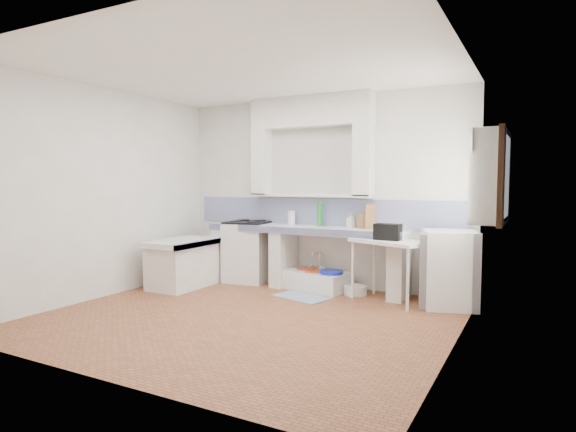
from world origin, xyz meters
The scene contains 36 objects.
floor centered at (0.00, 0.00, 0.00)m, with size 4.50×4.50×0.00m, color #945536.
ceiling centered at (0.00, 0.00, 2.80)m, with size 4.50×4.50×0.00m, color white.
wall_back centered at (0.00, 2.00, 1.40)m, with size 4.50×4.50×0.00m, color white.
wall_front centered at (0.00, -2.00, 1.40)m, with size 4.50×4.50×0.00m, color white.
wall_left centered at (-2.25, 0.00, 1.40)m, with size 4.50×4.50×0.00m, color white.
wall_right centered at (2.25, 0.00, 1.40)m, with size 4.50×4.50×0.00m, color white.
alcove_mass centered at (-0.10, 1.88, 2.58)m, with size 1.90×0.25×0.45m, color white.
window_frame centered at (2.42, 1.20, 1.60)m, with size 0.35×0.86×1.06m, color #372111.
lace_valance centered at (2.28, 1.20, 1.98)m, with size 0.01×0.84×0.24m, color white.
counter_slab centered at (-0.10, 1.70, 0.86)m, with size 3.00×0.60×0.08m, color white.
counter_lip centered at (-0.10, 1.42, 0.86)m, with size 3.00×0.04×0.10m, color navy.
counter_pier_left centered at (-1.50, 1.70, 0.41)m, with size 0.20×0.55×0.82m, color white.
counter_pier_mid centered at (-0.45, 1.70, 0.41)m, with size 0.20×0.55×0.82m, color white.
counter_pier_right centered at (1.30, 1.70, 0.41)m, with size 0.20×0.55×0.82m, color white.
peninsula_top centered at (-1.70, 0.90, 0.66)m, with size 0.70×1.10×0.08m, color white.
peninsula_base centered at (-1.70, 0.90, 0.31)m, with size 0.60×1.00×0.62m, color white.
peninsula_lip centered at (-1.37, 0.90, 0.66)m, with size 0.04×1.10×0.10m, color navy.
backsplash centered at (0.00, 1.99, 1.10)m, with size 4.27×0.03×0.40m, color navy.
stove centered at (-1.08, 1.71, 0.45)m, with size 0.64×0.62×0.91m, color white.
sink centered at (0.07, 1.68, 0.12)m, with size 1.00×0.54×0.24m, color white.
side_table centered at (1.24, 1.44, 0.40)m, with size 0.97×0.54×0.04m, color white.
fridge centered at (1.96, 1.57, 0.47)m, with size 0.61×0.61×0.95m, color white.
bucket_red centered at (-0.08, 1.74, 0.15)m, with size 0.31×0.31×0.29m, color #AB4827.
bucket_orange centered at (0.10, 1.61, 0.14)m, with size 0.30×0.30×0.28m, color #C54A0F.
bucket_blue centered at (0.37, 1.58, 0.16)m, with size 0.33×0.33×0.31m, color #1221B7.
basin_white centered at (0.71, 1.63, 0.06)m, with size 0.32×0.32×0.13m, color white.
water_bottle_a centered at (-0.09, 1.85, 0.16)m, with size 0.08×0.08×0.32m, color silver.
water_bottle_b centered at (0.10, 1.85, 0.16)m, with size 0.08×0.08×0.32m, color silver.
black_bag centered at (1.22, 1.42, 0.91)m, with size 0.33×0.19×0.21m, color black.
green_bottle_a centered at (0.07, 1.85, 1.07)m, with size 0.07×0.07×0.33m, color #1E7E2E.
green_bottle_b centered at (0.08, 1.81, 1.04)m, with size 0.06×0.06×0.29m, color #1E7E2E.
knife_block centered at (0.71, 1.85, 1.00)m, with size 0.10×0.08×0.21m, color olive.
cutting_board centered at (0.84, 1.85, 1.07)m, with size 0.02×0.25×0.34m, color olive.
paper_towel centered at (-0.39, 1.84, 1.01)m, with size 0.11×0.11×0.21m, color white.
soap_bottle centered at (0.56, 1.85, 1.01)m, with size 0.10×0.10×0.21m, color white.
rug centered at (0.13, 1.14, 0.01)m, with size 0.73×0.41×0.01m, color #385B81.
Camera 1 is at (2.95, -4.52, 1.54)m, focal length 29.83 mm.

